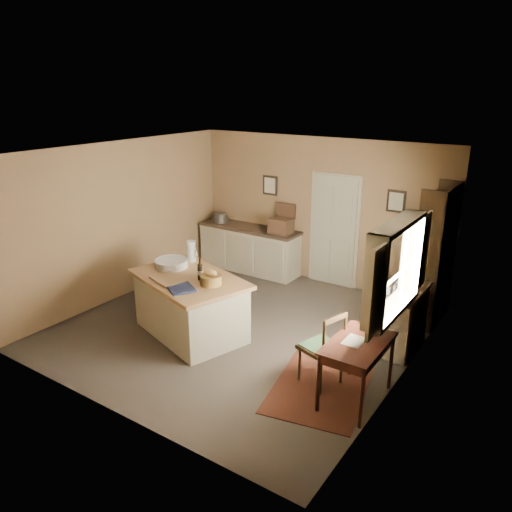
% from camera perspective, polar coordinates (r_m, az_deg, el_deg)
% --- Properties ---
extents(ground, '(5.00, 5.00, 0.00)m').
position_cam_1_polar(ground, '(7.80, -1.78, -8.24)').
color(ground, '#4C433A').
rests_on(ground, ground).
extents(wall_back, '(5.00, 0.10, 2.70)m').
position_cam_1_polar(wall_back, '(9.35, 7.13, 5.12)').
color(wall_back, olive).
rests_on(wall_back, ground).
extents(wall_front, '(5.00, 0.10, 2.70)m').
position_cam_1_polar(wall_front, '(5.59, -17.09, -5.34)').
color(wall_front, olive).
rests_on(wall_front, ground).
extents(wall_left, '(0.10, 5.00, 2.70)m').
position_cam_1_polar(wall_left, '(8.92, -15.07, 3.94)').
color(wall_left, olive).
rests_on(wall_left, ground).
extents(wall_right, '(0.10, 5.00, 2.70)m').
position_cam_1_polar(wall_right, '(6.24, 17.11, -2.74)').
color(wall_right, olive).
rests_on(wall_right, ground).
extents(ceiling, '(5.00, 5.00, 0.00)m').
position_cam_1_polar(ceiling, '(6.99, -2.01, 11.83)').
color(ceiling, silver).
rests_on(ceiling, wall_back).
extents(door, '(0.97, 0.06, 2.11)m').
position_cam_1_polar(door, '(9.25, 8.90, 3.00)').
color(door, '#B1AE93').
rests_on(door, ground).
extents(framed_prints, '(2.82, 0.02, 0.38)m').
position_cam_1_polar(framed_prints, '(9.16, 8.28, 7.16)').
color(framed_prints, black).
rests_on(framed_prints, ground).
extents(window, '(0.25, 1.99, 1.12)m').
position_cam_1_polar(window, '(6.01, 16.02, -1.42)').
color(window, '#C2B996').
rests_on(window, ground).
extents(work_island, '(2.01, 1.62, 1.20)m').
position_cam_1_polar(work_island, '(7.52, -7.52, -5.43)').
color(work_island, '#C2B996').
rests_on(work_island, ground).
extents(sideboard, '(2.11, 0.60, 1.18)m').
position_cam_1_polar(sideboard, '(10.00, -0.72, 1.01)').
color(sideboard, '#C2B996').
rests_on(sideboard, ground).
extents(rug, '(1.40, 1.79, 0.01)m').
position_cam_1_polar(rug, '(6.48, 7.36, -14.58)').
color(rug, '#491C13').
rests_on(rug, ground).
extents(writing_desk, '(0.61, 0.99, 0.82)m').
position_cam_1_polar(writing_desk, '(5.98, 11.54, -10.41)').
color(writing_desk, '#35160F').
rests_on(writing_desk, ground).
extents(desk_chair, '(0.57, 0.57, 0.97)m').
position_cam_1_polar(desk_chair, '(6.33, 7.45, -10.36)').
color(desk_chair, black).
rests_on(desk_chair, ground).
extents(right_cabinet, '(0.55, 0.99, 0.99)m').
position_cam_1_polar(right_cabinet, '(7.37, 16.09, -6.79)').
color(right_cabinet, '#C2B996').
rests_on(right_cabinet, ground).
extents(shelving_unit, '(0.37, 0.98, 2.18)m').
position_cam_1_polar(shelving_unit, '(8.14, 20.11, 0.03)').
color(shelving_unit, black).
rests_on(shelving_unit, ground).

